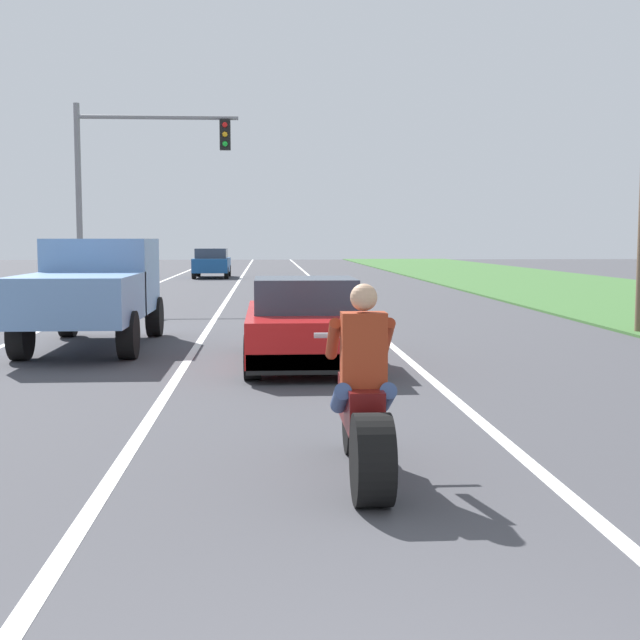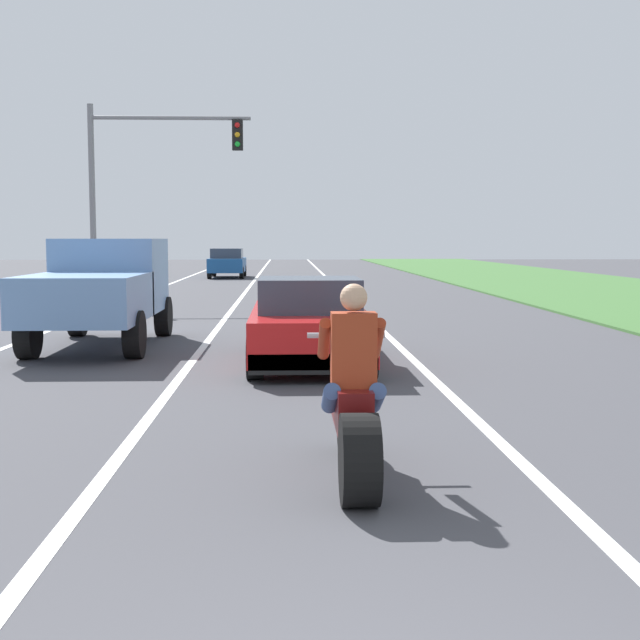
{
  "view_description": "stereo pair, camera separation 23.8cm",
  "coord_description": "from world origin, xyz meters",
  "px_view_note": "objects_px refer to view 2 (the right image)",
  "views": [
    {
      "loc": [
        -0.51,
        -2.45,
        1.97
      ],
      "look_at": [
        0.13,
        7.73,
        1.0
      ],
      "focal_mm": 47.77,
      "sensor_mm": 36.0,
      "label": 1
    },
    {
      "loc": [
        -0.28,
        -2.47,
        1.97
      ],
      "look_at": [
        0.13,
        7.73,
        1.0
      ],
      "focal_mm": 47.77,
      "sensor_mm": 36.0,
      "label": 2
    }
  ],
  "objects_px": {
    "pickup_truck_left_lane_light_blue": "(101,287)",
    "motorcycle_with_rider": "(353,411)",
    "sports_car_red": "(309,324)",
    "distant_car_far_ahead": "(227,263)",
    "traffic_light_mast_near": "(142,171)"
  },
  "relations": [
    {
      "from": "pickup_truck_left_lane_light_blue",
      "to": "motorcycle_with_rider",
      "type": "bearing_deg",
      "value": -66.38
    },
    {
      "from": "sports_car_red",
      "to": "pickup_truck_left_lane_light_blue",
      "type": "xyz_separation_m",
      "value": [
        -3.75,
        2.29,
        0.48
      ]
    },
    {
      "from": "pickup_truck_left_lane_light_blue",
      "to": "distant_car_far_ahead",
      "type": "xyz_separation_m",
      "value": [
        0.36,
        28.19,
        -0.33
      ]
    },
    {
      "from": "motorcycle_with_rider",
      "to": "sports_car_red",
      "type": "bearing_deg",
      "value": 91.51
    },
    {
      "from": "motorcycle_with_rider",
      "to": "pickup_truck_left_lane_light_blue",
      "type": "distance_m",
      "value": 9.8
    },
    {
      "from": "sports_car_red",
      "to": "traffic_light_mast_near",
      "type": "bearing_deg",
      "value": 110.21
    },
    {
      "from": "sports_car_red",
      "to": "distant_car_far_ahead",
      "type": "xyz_separation_m",
      "value": [
        -3.38,
        30.47,
        0.14
      ]
    },
    {
      "from": "motorcycle_with_rider",
      "to": "sports_car_red",
      "type": "xyz_separation_m",
      "value": [
        -0.18,
        6.68,
        0.04
      ]
    },
    {
      "from": "sports_car_red",
      "to": "motorcycle_with_rider",
      "type": "bearing_deg",
      "value": -88.49
    },
    {
      "from": "pickup_truck_left_lane_light_blue",
      "to": "traffic_light_mast_near",
      "type": "bearing_deg",
      "value": 95.16
    },
    {
      "from": "distant_car_far_ahead",
      "to": "pickup_truck_left_lane_light_blue",
      "type": "bearing_deg",
      "value": -90.73
    },
    {
      "from": "pickup_truck_left_lane_light_blue",
      "to": "traffic_light_mast_near",
      "type": "height_order",
      "value": "traffic_light_mast_near"
    },
    {
      "from": "motorcycle_with_rider",
      "to": "sports_car_red",
      "type": "relative_size",
      "value": 0.51
    },
    {
      "from": "motorcycle_with_rider",
      "to": "distant_car_far_ahead",
      "type": "xyz_separation_m",
      "value": [
        -3.56,
        37.15,
        0.18
      ]
    },
    {
      "from": "motorcycle_with_rider",
      "to": "traffic_light_mast_near",
      "type": "distance_m",
      "value": 20.31
    }
  ]
}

